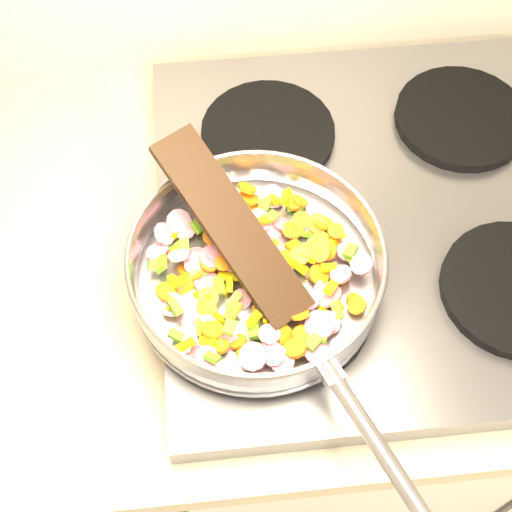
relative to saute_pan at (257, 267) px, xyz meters
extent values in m
cube|color=#939399|center=(0.18, 0.10, -0.07)|extent=(0.60, 0.60, 0.04)
cylinder|color=black|center=(0.04, -0.04, -0.04)|extent=(0.19, 0.19, 0.02)
cylinder|color=black|center=(0.04, 0.24, -0.04)|extent=(0.19, 0.19, 0.02)
cylinder|color=black|center=(0.32, 0.24, -0.04)|extent=(0.19, 0.19, 0.02)
cylinder|color=#9E9EA5|center=(0.00, 0.00, -0.03)|extent=(0.31, 0.31, 0.01)
torus|color=#9E9EA5|center=(0.00, 0.00, 0.00)|extent=(0.35, 0.35, 0.06)
torus|color=#9E9EA5|center=(0.00, 0.00, 0.03)|extent=(0.31, 0.31, 0.01)
cylinder|color=#9E9EA5|center=(0.10, -0.23, 0.02)|extent=(0.09, 0.18, 0.02)
cube|color=#9E9EA5|center=(0.06, -0.15, 0.02)|extent=(0.03, 0.04, 0.02)
cube|color=#63AF23|center=(-0.07, 0.07, -0.01)|extent=(0.02, 0.02, 0.02)
cube|color=#63AF23|center=(0.02, -0.04, -0.02)|extent=(0.02, 0.03, 0.01)
cube|color=#63AF23|center=(-0.09, 0.05, -0.02)|extent=(0.02, 0.02, 0.02)
cylinder|color=orange|center=(-0.06, -0.04, -0.01)|extent=(0.03, 0.03, 0.02)
cylinder|color=#DA154C|center=(0.01, -0.05, -0.03)|extent=(0.04, 0.04, 0.02)
cube|color=#63AF23|center=(0.12, 0.02, -0.01)|extent=(0.02, 0.02, 0.01)
cube|color=#DAC50C|center=(0.02, 0.03, -0.01)|extent=(0.02, 0.02, 0.01)
cube|color=#DAC50C|center=(-0.10, 0.07, -0.02)|extent=(0.03, 0.02, 0.01)
cube|color=#63AF23|center=(-0.01, 0.09, -0.01)|extent=(0.02, 0.02, 0.02)
cube|color=#63AF23|center=(-0.03, -0.04, -0.01)|extent=(0.02, 0.02, 0.01)
cylinder|color=orange|center=(0.04, -0.09, -0.01)|extent=(0.03, 0.03, 0.01)
cylinder|color=#DA154C|center=(0.13, -0.01, -0.01)|extent=(0.03, 0.03, 0.01)
cube|color=#63AF23|center=(-0.02, 0.03, -0.01)|extent=(0.02, 0.02, 0.01)
cube|color=#DAC50C|center=(-0.10, 0.00, -0.01)|extent=(0.03, 0.02, 0.02)
cube|color=#DAC50C|center=(0.11, 0.05, -0.02)|extent=(0.02, 0.02, 0.02)
cube|color=#63AF23|center=(0.09, -0.06, -0.01)|extent=(0.02, 0.02, 0.01)
cylinder|color=orange|center=(-0.05, 0.08, -0.01)|extent=(0.03, 0.03, 0.01)
cylinder|color=#DA154C|center=(-0.04, -0.08, -0.02)|extent=(0.03, 0.03, 0.02)
cube|color=#63AF23|center=(0.04, -0.03, -0.01)|extent=(0.02, 0.02, 0.01)
cylinder|color=orange|center=(0.02, 0.07, -0.01)|extent=(0.02, 0.02, 0.02)
cylinder|color=orange|center=(-0.06, 0.02, -0.02)|extent=(0.02, 0.03, 0.01)
cylinder|color=orange|center=(0.04, 0.01, -0.01)|extent=(0.03, 0.03, 0.02)
cube|color=#63AF23|center=(-0.05, -0.02, -0.01)|extent=(0.01, 0.02, 0.02)
cube|color=#63AF23|center=(0.01, -0.06, -0.02)|extent=(0.02, 0.02, 0.01)
cylinder|color=#DA154C|center=(0.02, -0.12, -0.01)|extent=(0.04, 0.04, 0.02)
cylinder|color=#DA154C|center=(-0.08, 0.07, -0.02)|extent=(0.04, 0.04, 0.01)
cube|color=#DAC50C|center=(-0.07, -0.08, -0.01)|extent=(0.02, 0.02, 0.02)
cylinder|color=orange|center=(0.00, 0.12, 0.00)|extent=(0.03, 0.03, 0.02)
cylinder|color=orange|center=(0.08, 0.03, -0.03)|extent=(0.03, 0.03, 0.02)
cube|color=#DAC50C|center=(-0.02, 0.02, -0.01)|extent=(0.02, 0.02, 0.02)
cylinder|color=#DA154C|center=(-0.03, 0.08, -0.01)|extent=(0.03, 0.04, 0.03)
cylinder|color=orange|center=(-0.05, 0.06, -0.02)|extent=(0.03, 0.03, 0.02)
cylinder|color=orange|center=(-0.09, 0.00, -0.02)|extent=(0.04, 0.03, 0.03)
cube|color=#63AF23|center=(0.08, 0.04, -0.02)|extent=(0.02, 0.02, 0.01)
cylinder|color=orange|center=(-0.04, 0.01, -0.01)|extent=(0.03, 0.03, 0.01)
cube|color=#DAC50C|center=(-0.11, -0.03, -0.02)|extent=(0.02, 0.02, 0.01)
cylinder|color=#DA154C|center=(-0.07, -0.11, -0.01)|extent=(0.03, 0.03, 0.01)
cube|color=#DAC50C|center=(0.02, -0.06, -0.02)|extent=(0.02, 0.03, 0.01)
cylinder|color=orange|center=(0.00, 0.11, -0.02)|extent=(0.03, 0.03, 0.02)
cube|color=#DAC50C|center=(-0.05, -0.05, -0.02)|extent=(0.03, 0.02, 0.02)
cylinder|color=orange|center=(0.01, -0.06, -0.02)|extent=(0.03, 0.03, 0.02)
cube|color=#DAC50C|center=(0.05, 0.03, -0.01)|extent=(0.02, 0.02, 0.01)
cylinder|color=orange|center=(0.08, 0.06, -0.02)|extent=(0.03, 0.03, 0.02)
cube|color=#DAC50C|center=(0.05, 0.12, -0.02)|extent=(0.02, 0.02, 0.01)
cube|color=#DAC50C|center=(-0.10, 0.04, -0.02)|extent=(0.02, 0.02, 0.01)
cylinder|color=#DA154C|center=(0.11, 0.02, -0.02)|extent=(0.03, 0.03, 0.01)
cylinder|color=#DA154C|center=(-0.12, 0.04, -0.02)|extent=(0.04, 0.04, 0.02)
cylinder|color=#DA154C|center=(0.03, 0.11, -0.02)|extent=(0.04, 0.04, 0.02)
cube|color=#DAC50C|center=(-0.03, 0.00, -0.02)|extent=(0.03, 0.02, 0.02)
cylinder|color=#DA154C|center=(0.01, -0.11, -0.01)|extent=(0.03, 0.03, 0.01)
cube|color=#DAC50C|center=(0.03, 0.11, -0.01)|extent=(0.02, 0.02, 0.01)
cylinder|color=#DA154C|center=(0.08, -0.03, -0.02)|extent=(0.04, 0.04, 0.02)
cube|color=#63AF23|center=(-0.04, -0.05, -0.01)|extent=(0.02, 0.02, 0.01)
cube|color=#63AF23|center=(0.03, 0.07, -0.01)|extent=(0.02, 0.02, 0.01)
cylinder|color=#DA154C|center=(0.06, -0.08, -0.01)|extent=(0.04, 0.04, 0.01)
cube|color=#63AF23|center=(-0.08, 0.05, -0.01)|extent=(0.01, 0.02, 0.01)
cylinder|color=#DA154C|center=(-0.07, 0.02, -0.02)|extent=(0.04, 0.04, 0.01)
cylinder|color=#DA154C|center=(0.01, -0.09, -0.01)|extent=(0.03, 0.03, 0.00)
cylinder|color=#DA154C|center=(0.03, 0.06, -0.02)|extent=(0.04, 0.03, 0.03)
cylinder|color=orange|center=(0.08, 0.04, -0.02)|extent=(0.03, 0.03, 0.01)
cube|color=#DAC50C|center=(-0.02, -0.10, -0.02)|extent=(0.02, 0.02, 0.01)
cube|color=#63AF23|center=(-0.01, -0.07, -0.02)|extent=(0.02, 0.02, 0.01)
cylinder|color=#DA154C|center=(-0.02, -0.03, -0.02)|extent=(0.03, 0.03, 0.02)
cube|color=#63AF23|center=(0.09, 0.04, -0.02)|extent=(0.02, 0.02, 0.01)
cylinder|color=#DA154C|center=(0.03, 0.00, -0.02)|extent=(0.03, 0.03, 0.02)
cube|color=#DAC50C|center=(0.04, -0.04, -0.02)|extent=(0.01, 0.02, 0.02)
cylinder|color=orange|center=(0.10, -0.01, -0.02)|extent=(0.02, 0.03, 0.02)
cylinder|color=orange|center=(0.00, 0.06, -0.01)|extent=(0.03, 0.03, 0.00)
cylinder|color=orange|center=(-0.03, 0.06, -0.01)|extent=(0.03, 0.03, 0.01)
cylinder|color=#DA154C|center=(-0.02, -0.11, -0.01)|extent=(0.04, 0.04, 0.02)
cube|color=#DAC50C|center=(0.07, -0.05, -0.02)|extent=(0.01, 0.02, 0.01)
cylinder|color=orange|center=(0.09, 0.02, -0.01)|extent=(0.04, 0.03, 0.03)
cylinder|color=#DA154C|center=(-0.09, 0.03, -0.01)|extent=(0.04, 0.03, 0.02)
cylinder|color=orange|center=(-0.06, 0.02, -0.01)|extent=(0.03, 0.03, 0.01)
cylinder|color=#DA154C|center=(-0.06, 0.10, -0.02)|extent=(0.04, 0.04, 0.03)
cylinder|color=orange|center=(0.04, -0.06, -0.01)|extent=(0.03, 0.03, 0.02)
cube|color=#DAC50C|center=(-0.10, -0.01, -0.01)|extent=(0.02, 0.02, 0.02)
cylinder|color=orange|center=(0.05, 0.06, -0.02)|extent=(0.03, 0.03, 0.01)
cylinder|color=#DA154C|center=(0.06, -0.05, -0.01)|extent=(0.03, 0.04, 0.02)
cylinder|color=orange|center=(0.10, 0.04, -0.02)|extent=(0.03, 0.03, 0.02)
cylinder|color=#DA154C|center=(-0.10, -0.03, -0.01)|extent=(0.04, 0.03, 0.02)
cylinder|color=#DA154C|center=(-0.07, -0.06, -0.02)|extent=(0.03, 0.03, 0.02)
cylinder|color=#DA154C|center=(0.01, 0.07, -0.01)|extent=(0.04, 0.04, 0.02)
cylinder|color=orange|center=(0.05, 0.01, -0.01)|extent=(0.03, 0.03, 0.01)
cylinder|color=#DA154C|center=(0.06, -0.11, -0.02)|extent=(0.03, 0.03, 0.01)
cylinder|color=#DA154C|center=(-0.06, 0.00, -0.02)|extent=(0.04, 0.04, 0.01)
cube|color=#DAC50C|center=(0.05, 0.03, -0.01)|extent=(0.02, 0.02, 0.01)
cube|color=#DAC50C|center=(0.10, 0.04, -0.02)|extent=(0.01, 0.02, 0.01)
cylinder|color=orange|center=(-0.11, -0.02, 0.00)|extent=(0.03, 0.03, 0.02)
cube|color=#63AF23|center=(-0.02, 0.07, -0.02)|extent=(0.02, 0.02, 0.01)
cube|color=#63AF23|center=(-0.11, 0.02, -0.01)|extent=(0.01, 0.03, 0.02)
cube|color=#DAC50C|center=(-0.01, 0.08, -0.01)|extent=(0.02, 0.02, 0.02)
cube|color=#63AF23|center=(0.02, 0.10, -0.01)|extent=(0.02, 0.03, 0.01)
cylinder|color=orange|center=(0.08, -0.01, -0.02)|extent=(0.04, 0.04, 0.01)
cube|color=#DAC50C|center=(-0.04, -0.01, -0.02)|extent=(0.02, 0.02, 0.01)
cube|color=#DAC50C|center=(-0.09, -0.09, -0.01)|extent=(0.03, 0.02, 0.01)
cylinder|color=orange|center=(0.11, -0.04, -0.03)|extent=(0.03, 0.03, 0.02)
cylinder|color=orange|center=(-0.08, 0.02, -0.02)|extent=(0.04, 0.04, 0.02)
cube|color=#63AF23|center=(0.06, 0.06, -0.02)|extent=(0.03, 0.02, 0.02)
cylinder|color=orange|center=(-0.06, -0.03, -0.01)|extent=(0.03, 0.03, 0.02)
cylinder|color=#DA154C|center=(0.06, -0.07, -0.02)|extent=(0.03, 0.03, 0.02)
cylinder|color=#DA154C|center=(0.07, 0.02, -0.03)|extent=(0.03, 0.03, 0.01)
cube|color=#DAC50C|center=(0.05, -0.08, -0.02)|extent=(0.03, 0.02, 0.01)
cylinder|color=orange|center=(-0.06, -0.07, -0.01)|extent=(0.04, 0.04, 0.01)
cube|color=#63AF23|center=(0.02, -0.02, -0.01)|extent=(0.02, 0.03, 0.01)
cylinder|color=#DA154C|center=(0.00, 0.04, -0.02)|extent=(0.04, 0.03, 0.03)
cube|color=#DAC50C|center=(-0.03, -0.05, -0.01)|extent=(0.02, 0.02, 0.01)
cylinder|color=orange|center=(0.09, 0.07, -0.02)|extent=(0.04, 0.04, 0.02)
cube|color=#DAC50C|center=(0.01, -0.01, -0.01)|extent=(0.03, 0.02, 0.02)
cylinder|color=#DA154C|center=(-0.11, 0.06, -0.01)|extent=(0.03, 0.04, 0.03)
cube|color=#63AF23|center=(-0.04, -0.07, 0.00)|extent=(0.02, 0.02, 0.01)
cylinder|color=#DA154C|center=(-0.01, 0.00, -0.01)|extent=(0.04, 0.04, 0.01)
cube|color=#63AF23|center=(0.08, 0.02, 0.00)|extent=(0.02, 0.02, 0.01)
cylinder|color=#DA154C|center=(0.08, -0.04, -0.02)|extent=(0.05, 0.05, 0.02)
cylinder|color=#DA154C|center=(0.06, -0.11, -0.01)|extent=(0.04, 0.04, 0.01)
cube|color=#63AF23|center=(-0.02, -0.10, -0.02)|extent=(0.01, 0.02, 0.01)
cylinder|color=#DA154C|center=(0.04, 0.07, -0.02)|extent=(0.03, 0.04, 0.02)
cube|color=#63AF23|center=(0.00, -0.08, -0.02)|extent=(0.03, 0.02, 0.01)
cube|color=#DAC50C|center=(0.07, 0.03, -0.01)|extent=(0.02, 0.02, 0.01)
cube|color=#DAC50C|center=(0.06, 0.01, -0.01)|extent=(0.02, 0.02, 0.01)
cube|color=#63AF23|center=(-0.10, 0.05, -0.02)|extent=(0.02, 0.03, 0.02)
cylinder|color=orange|center=(-0.07, 0.01, -0.02)|extent=(0.02, 0.02, 0.01)
cube|color=#63AF23|center=(-0.04, 0.12, -0.01)|extent=(0.02, 0.02, 0.02)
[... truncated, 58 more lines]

